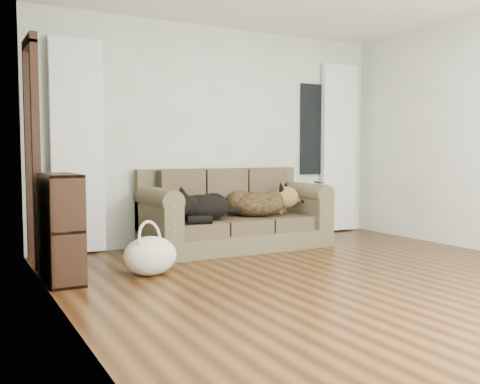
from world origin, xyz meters
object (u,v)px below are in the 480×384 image
dog_black_lab (199,209)px  dog_shepherd (258,204)px  sofa (236,209)px  bookshelf (61,222)px  tote_bag (150,257)px

dog_black_lab → dog_shepherd: dog_shepherd is taller
sofa → dog_shepherd: size_ratio=2.86×
bookshelf → tote_bag: bearing=-15.1°
sofa → dog_black_lab: size_ratio=2.99×
dog_black_lab → dog_shepherd: (0.78, 0.08, 0.01)m
dog_shepherd → bookshelf: (-2.33, -0.67, 0.01)m
tote_bag → dog_shepherd: bearing=27.8°
bookshelf → sofa: bearing=17.1°
dog_black_lab → bookshelf: size_ratio=0.76×
dog_black_lab → bookshelf: 1.66m
dog_shepherd → tote_bag: 1.85m
tote_bag → dog_black_lab: bearing=42.9°
dog_shepherd → bookshelf: bookshelf is taller
sofa → tote_bag: (-1.33, -0.87, -0.29)m
sofa → bookshelf: size_ratio=2.28×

